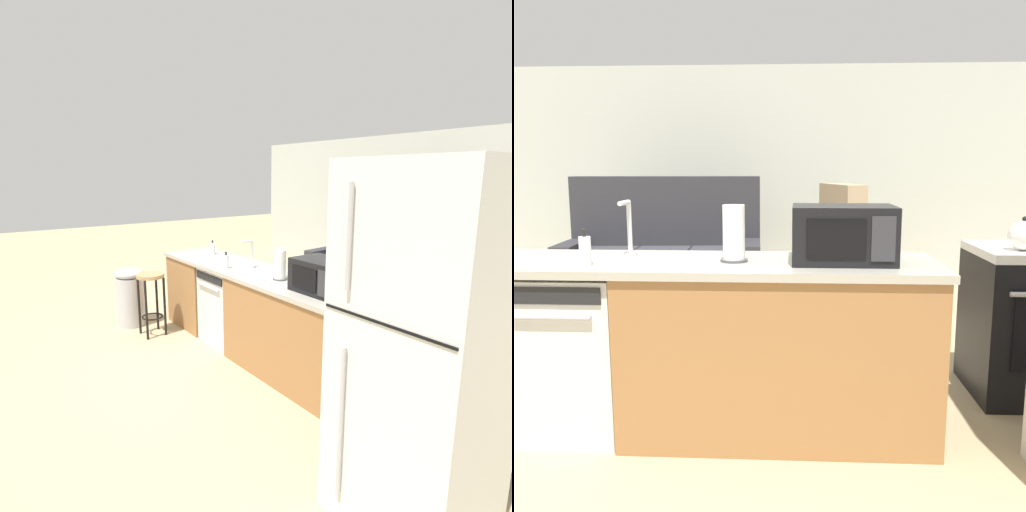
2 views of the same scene
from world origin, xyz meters
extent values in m
plane|color=tan|center=(0.00, 0.00, 0.00)|extent=(24.00, 24.00, 0.00)
cube|color=beige|center=(0.30, 4.20, 1.30)|extent=(10.00, 0.06, 2.60)
cube|color=#9E6B3D|center=(-0.93, 0.00, 0.43)|extent=(0.75, 0.62, 0.86)
cube|color=#9E6B3D|center=(0.83, 0.00, 0.43)|extent=(1.55, 0.62, 0.86)
cube|color=#ADA899|center=(0.15, 0.00, 0.88)|extent=(2.94, 0.66, 0.04)
cube|color=#3F2A18|center=(0.15, 0.00, 0.04)|extent=(2.86, 0.56, 0.08)
cube|color=silver|center=(-0.25, 0.00, 0.42)|extent=(0.58, 0.58, 0.84)
cube|color=black|center=(-0.25, -0.30, 0.78)|extent=(0.52, 0.01, 0.08)
cylinder|color=#B2B2B7|center=(-0.25, -0.31, 0.68)|extent=(0.44, 0.02, 0.02)
cube|color=black|center=(2.35, 0.55, 0.42)|extent=(0.76, 0.64, 0.85)
cube|color=black|center=(2.35, 0.22, 0.47)|extent=(0.53, 0.01, 0.43)
cylinder|color=silver|center=(2.35, 0.20, 0.70)|extent=(0.61, 0.03, 0.03)
cube|color=white|center=(2.35, 0.55, 0.88)|extent=(0.76, 0.64, 0.05)
torus|color=black|center=(2.18, 0.42, 0.89)|extent=(0.16, 0.16, 0.01)
torus|color=black|center=(2.18, 0.68, 0.89)|extent=(0.16, 0.16, 0.01)
cube|color=silver|center=(2.35, -0.55, 0.97)|extent=(0.72, 0.70, 1.94)
cylinder|color=#B2B2B7|center=(2.15, -0.92, 1.57)|extent=(0.02, 0.02, 0.52)
cylinder|color=#B2B2B7|center=(2.15, -0.92, 0.60)|extent=(0.02, 0.02, 0.84)
cube|color=black|center=(2.35, -0.90, 1.20)|extent=(0.68, 0.01, 0.01)
cube|color=black|center=(1.14, 0.00, 1.04)|extent=(0.50, 0.36, 0.28)
cube|color=black|center=(1.09, -0.18, 1.04)|extent=(0.27, 0.01, 0.18)
cube|color=#2D2D33|center=(1.31, -0.18, 1.04)|extent=(0.11, 0.01, 0.21)
cylinder|color=silver|center=(0.05, 0.06, 0.92)|extent=(0.07, 0.07, 0.03)
cylinder|color=silver|center=(0.05, 0.06, 1.06)|extent=(0.02, 0.02, 0.26)
cylinder|color=silver|center=(0.05, -0.01, 1.19)|extent=(0.02, 0.14, 0.02)
cylinder|color=#4C4C51|center=(0.60, -0.02, 0.91)|extent=(0.14, 0.14, 0.01)
cylinder|color=white|center=(0.60, -0.02, 1.05)|extent=(0.11, 0.11, 0.27)
cylinder|color=silver|center=(-0.10, -0.17, 0.97)|extent=(0.06, 0.06, 0.14)
cylinder|color=black|center=(-0.10, -0.17, 1.06)|extent=(0.02, 0.02, 0.04)
cylinder|color=silver|center=(-0.85, 0.11, 0.97)|extent=(0.06, 0.06, 0.14)
cylinder|color=black|center=(-0.85, 0.11, 1.06)|extent=(0.02, 0.02, 0.04)
sphere|color=silver|center=(2.18, 0.42, 0.99)|extent=(0.17, 0.17, 0.17)
sphere|color=black|center=(2.18, 0.42, 1.08)|extent=(0.03, 0.03, 0.03)
cone|color=silver|center=(2.26, 0.42, 1.00)|extent=(0.08, 0.04, 0.06)
cylinder|color=tan|center=(-0.96, -0.67, 0.72)|extent=(0.32, 0.32, 0.04)
cylinder|color=black|center=(-1.07, -0.78, 0.35)|extent=(0.03, 0.03, 0.70)
cylinder|color=black|center=(-0.85, -0.78, 0.35)|extent=(0.03, 0.03, 0.70)
cylinder|color=black|center=(-1.07, -0.55, 0.35)|extent=(0.03, 0.03, 0.70)
cylinder|color=black|center=(-0.85, -0.55, 0.35)|extent=(0.03, 0.03, 0.70)
torus|color=black|center=(-0.96, -0.67, 0.22)|extent=(0.25, 0.25, 0.02)
cylinder|color=#B7B7BC|center=(-1.42, -0.76, 0.31)|extent=(0.34, 0.34, 0.62)
ellipsoid|color=#B7B7BC|center=(-1.42, -0.76, 0.67)|extent=(0.35, 0.35, 0.14)
cube|color=#2D2D33|center=(-0.47, 2.77, 0.21)|extent=(2.06, 1.05, 0.42)
cube|color=#2D2D33|center=(-0.50, 3.10, 0.64)|extent=(2.01, 0.39, 1.27)
cube|color=#2D2D33|center=(-1.37, 2.70, 0.31)|extent=(0.27, 0.91, 0.62)
cube|color=#2D2D33|center=(0.43, 2.83, 0.31)|extent=(0.27, 0.91, 0.62)
cube|color=#3B3B41|center=(-1.02, 2.68, 0.48)|extent=(0.61, 0.67, 0.12)
cube|color=#3B3B41|center=(-0.47, 2.72, 0.48)|extent=(0.61, 0.67, 0.12)
cube|color=#3B3B41|center=(0.08, 2.76, 0.48)|extent=(0.61, 0.67, 0.12)
cube|color=tan|center=(1.35, 2.80, 0.60)|extent=(0.42, 0.87, 1.20)
camera|label=1|loc=(3.37, -2.38, 1.86)|focal=28.00mm
camera|label=2|loc=(0.91, -2.67, 1.36)|focal=38.00mm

